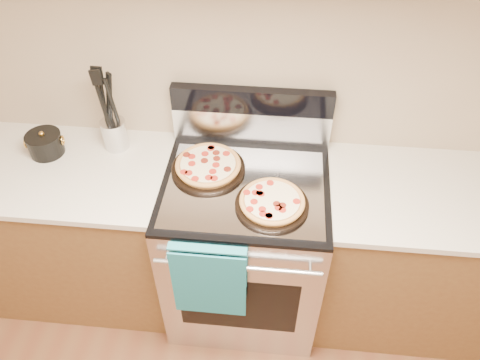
# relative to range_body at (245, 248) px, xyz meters

# --- Properties ---
(wall_back) EXTENTS (4.00, 0.00, 4.00)m
(wall_back) POSITION_rel_range_body_xyz_m (0.00, 0.35, 0.90)
(wall_back) COLOR tan
(wall_back) RESTS_ON ground
(range_body) EXTENTS (0.76, 0.68, 0.90)m
(range_body) POSITION_rel_range_body_xyz_m (0.00, 0.00, 0.00)
(range_body) COLOR #B7B7BC
(range_body) RESTS_ON ground
(oven_window) EXTENTS (0.56, 0.01, 0.40)m
(oven_window) POSITION_rel_range_body_xyz_m (0.00, -0.34, 0.00)
(oven_window) COLOR black
(oven_window) RESTS_ON range_body
(cooktop) EXTENTS (0.76, 0.68, 0.02)m
(cooktop) POSITION_rel_range_body_xyz_m (0.00, 0.00, 0.46)
(cooktop) COLOR black
(cooktop) RESTS_ON range_body
(backsplash_lower) EXTENTS (0.76, 0.06, 0.18)m
(backsplash_lower) POSITION_rel_range_body_xyz_m (0.00, 0.31, 0.56)
(backsplash_lower) COLOR silver
(backsplash_lower) RESTS_ON cooktop
(backsplash_upper) EXTENTS (0.76, 0.06, 0.12)m
(backsplash_upper) POSITION_rel_range_body_xyz_m (0.00, 0.31, 0.71)
(backsplash_upper) COLOR black
(backsplash_upper) RESTS_ON backsplash_lower
(oven_handle) EXTENTS (0.70, 0.03, 0.03)m
(oven_handle) POSITION_rel_range_body_xyz_m (0.00, -0.38, 0.35)
(oven_handle) COLOR silver
(oven_handle) RESTS_ON range_body
(dish_towel) EXTENTS (0.32, 0.05, 0.42)m
(dish_towel) POSITION_rel_range_body_xyz_m (-0.12, -0.38, 0.25)
(dish_towel) COLOR #195181
(dish_towel) RESTS_ON oven_handle
(foil_sheet) EXTENTS (0.70, 0.55, 0.01)m
(foil_sheet) POSITION_rel_range_body_xyz_m (0.00, -0.03, 0.47)
(foil_sheet) COLOR gray
(foil_sheet) RESTS_ON cooktop
(cabinet_left) EXTENTS (1.00, 0.62, 0.88)m
(cabinet_left) POSITION_rel_range_body_xyz_m (-0.88, 0.03, -0.01)
(cabinet_left) COLOR brown
(cabinet_left) RESTS_ON ground
(countertop_left) EXTENTS (1.02, 0.64, 0.03)m
(countertop_left) POSITION_rel_range_body_xyz_m (-0.88, 0.03, 0.45)
(countertop_left) COLOR beige
(countertop_left) RESTS_ON cabinet_left
(cabinet_right) EXTENTS (1.00, 0.62, 0.88)m
(cabinet_right) POSITION_rel_range_body_xyz_m (0.88, 0.03, -0.01)
(cabinet_right) COLOR brown
(cabinet_right) RESTS_ON ground
(countertop_right) EXTENTS (1.02, 0.64, 0.03)m
(countertop_right) POSITION_rel_range_body_xyz_m (0.88, 0.03, 0.45)
(countertop_right) COLOR beige
(countertop_right) RESTS_ON cabinet_right
(pepperoni_pizza_back) EXTENTS (0.40, 0.40, 0.05)m
(pepperoni_pizza_back) POSITION_rel_range_body_xyz_m (-0.18, 0.07, 0.50)
(pepperoni_pizza_back) COLOR #A56D32
(pepperoni_pizza_back) RESTS_ON foil_sheet
(pepperoni_pizza_front) EXTENTS (0.40, 0.40, 0.04)m
(pepperoni_pizza_front) POSITION_rel_range_body_xyz_m (0.13, -0.13, 0.50)
(pepperoni_pizza_front) COLOR #A56D32
(pepperoni_pizza_front) RESTS_ON foil_sheet
(utensil_crock) EXTENTS (0.13, 0.13, 0.15)m
(utensil_crock) POSITION_rel_range_body_xyz_m (-0.66, 0.22, 0.53)
(utensil_crock) COLOR silver
(utensil_crock) RESTS_ON countertop_left
(saucepan) EXTENTS (0.20, 0.20, 0.10)m
(saucepan) POSITION_rel_range_body_xyz_m (-0.98, 0.13, 0.51)
(saucepan) COLOR black
(saucepan) RESTS_ON countertop_left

